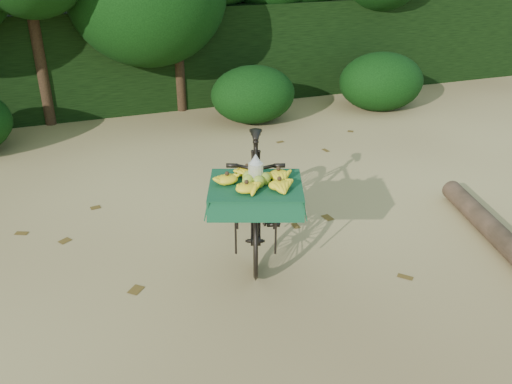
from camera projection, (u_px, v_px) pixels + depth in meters
name	position (u px, v px, depth m)	size (l,w,h in m)	color
ground	(256.00, 273.00, 5.30)	(80.00, 80.00, 0.00)	tan
vendor_bicycle	(256.00, 193.00, 5.54)	(1.30, 2.03, 1.17)	black
hedge_backdrop	(143.00, 54.00, 10.23)	(26.00, 1.80, 1.80)	black
bush_clumps	(196.00, 103.00, 8.89)	(8.80, 1.70, 0.90)	black
leaf_litter	(236.00, 240.00, 5.85)	(7.00, 7.30, 0.01)	#543D16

